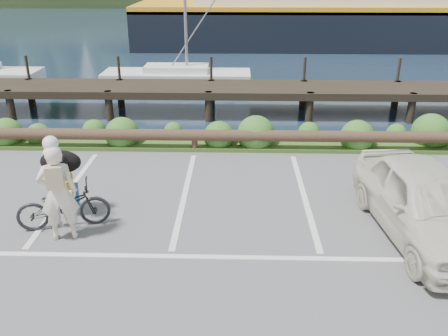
{
  "coord_description": "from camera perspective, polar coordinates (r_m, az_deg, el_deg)",
  "views": [
    {
      "loc": [
        1.11,
        -7.25,
        4.64
      ],
      "look_at": [
        0.89,
        0.93,
        1.1
      ],
      "focal_mm": 38.0,
      "sensor_mm": 36.0,
      "label": 1
    }
  ],
  "objects": [
    {
      "name": "vegetation_strip",
      "position": [
        13.42,
        -3.28,
        3.34
      ],
      "size": [
        34.0,
        1.6,
        0.1
      ],
      "primitive_type": "cube",
      "color": "#3D5B21",
      "rests_on": "ground"
    },
    {
      "name": "ground",
      "position": [
        8.69,
        -6.11,
        -9.07
      ],
      "size": [
        72.0,
        72.0,
        0.0
      ],
      "primitive_type": "plane",
      "color": "#525254"
    },
    {
      "name": "dog",
      "position": [
        9.66,
        -19.06,
        0.72
      ],
      "size": [
        0.58,
        0.87,
        0.46
      ],
      "primitive_type": "ellipsoid",
      "rotation": [
        0.0,
        0.0,
        1.83
      ],
      "color": "black",
      "rests_on": "bicycle"
    },
    {
      "name": "log_rail",
      "position": [
        12.78,
        -3.53,
        2.06
      ],
      "size": [
        32.0,
        0.3,
        0.6
      ],
      "primitive_type": null,
      "color": "#443021",
      "rests_on": "ground"
    },
    {
      "name": "parked_car",
      "position": [
        9.33,
        23.05,
        -3.79
      ],
      "size": [
        2.0,
        4.12,
        1.35
      ],
      "primitive_type": "imported",
      "rotation": [
        0.0,
        0.0,
        0.1
      ],
      "color": "beige",
      "rests_on": "ground"
    },
    {
      "name": "bicycle",
      "position": [
        9.44,
        -18.77,
        -4.34
      ],
      "size": [
        1.81,
        1.02,
        0.9
      ],
      "primitive_type": "imported",
      "rotation": [
        0.0,
        0.0,
        1.83
      ],
      "color": "black",
      "rests_on": "ground"
    },
    {
      "name": "cyclist",
      "position": [
        8.88,
        -19.33,
        -2.85
      ],
      "size": [
        0.76,
        0.6,
        1.83
      ],
      "primitive_type": "imported",
      "rotation": [
        0.0,
        0.0,
        3.4
      ],
      "color": "white",
      "rests_on": "ground"
    }
  ]
}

